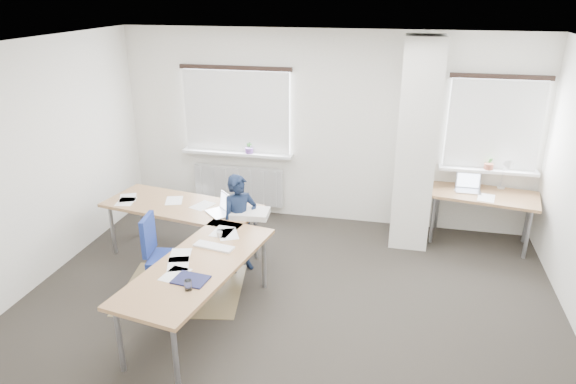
% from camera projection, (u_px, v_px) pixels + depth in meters
% --- Properties ---
extents(ground, '(6.00, 6.00, 0.00)m').
position_uv_depth(ground, '(286.00, 309.00, 5.68)').
color(ground, black).
rests_on(ground, ground).
extents(room_shell, '(6.04, 5.04, 2.82)m').
position_uv_depth(room_shell, '(312.00, 147.00, 5.41)').
color(room_shell, silver).
rests_on(room_shell, ground).
extents(floor_mat, '(1.56, 1.39, 0.01)m').
position_uv_depth(floor_mat, '(183.00, 289.00, 6.05)').
color(floor_mat, olive).
rests_on(floor_mat, ground).
extents(white_crate, '(0.47, 0.35, 0.26)m').
position_uv_depth(white_crate, '(186.00, 207.00, 7.97)').
color(white_crate, white).
rests_on(white_crate, ground).
extents(desk_main, '(2.40, 2.98, 0.96)m').
position_uv_depth(desk_main, '(193.00, 234.00, 5.85)').
color(desk_main, olive).
rests_on(desk_main, ground).
extents(desk_side, '(1.50, 0.93, 1.22)m').
position_uv_depth(desk_side, '(483.00, 196.00, 6.93)').
color(desk_side, olive).
rests_on(desk_side, ground).
extents(task_chair, '(0.52, 0.51, 0.94)m').
position_uv_depth(task_chair, '(167.00, 271.00, 5.93)').
color(task_chair, navy).
rests_on(task_chair, ground).
extents(person, '(0.54, 0.53, 1.25)m').
position_uv_depth(person, '(240.00, 224.00, 6.26)').
color(person, black).
rests_on(person, ground).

